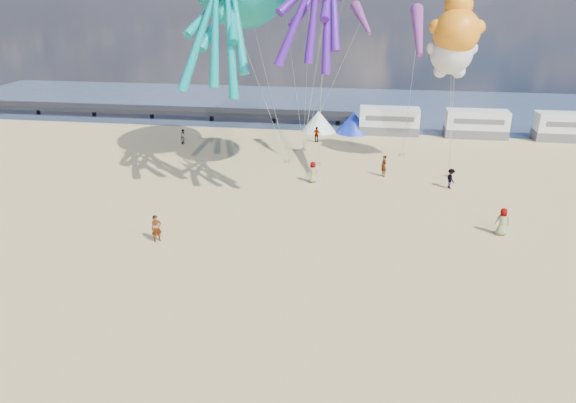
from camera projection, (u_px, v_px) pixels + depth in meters
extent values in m
plane|color=#D5BC7B|center=(276.00, 353.00, 22.72)|extent=(120.00, 120.00, 0.00)
plane|color=#32435F|center=(342.00, 106.00, 73.13)|extent=(120.00, 120.00, 0.00)
cube|color=black|center=(122.00, 109.00, 66.59)|extent=(60.00, 3.00, 0.50)
cube|color=silver|center=(389.00, 121.00, 57.98)|extent=(6.60, 2.50, 3.00)
cube|color=silver|center=(476.00, 124.00, 56.66)|extent=(6.60, 2.50, 3.00)
cube|color=silver|center=(568.00, 127.00, 55.33)|extent=(6.60, 2.50, 3.00)
cone|color=white|center=(318.00, 121.00, 59.22)|extent=(4.00, 4.00, 2.40)
cone|color=#1933CC|center=(353.00, 122.00, 58.66)|extent=(4.00, 4.00, 2.40)
imported|color=tan|center=(156.00, 228.00, 32.74)|extent=(0.78, 0.73, 1.79)
imported|color=#7F6659|center=(502.00, 222.00, 33.59)|extent=(0.69, 0.46, 1.88)
imported|color=#7F6659|center=(184.00, 137.00, 54.35)|extent=(0.51, 0.77, 1.57)
imported|color=#7F6659|center=(451.00, 179.00, 41.82)|extent=(0.85, 0.96, 1.65)
imported|color=#7F6659|center=(317.00, 135.00, 54.87)|extent=(1.25, 0.96, 1.71)
imported|color=#7F6659|center=(384.00, 166.00, 44.51)|extent=(1.23, 1.81, 1.88)
imported|color=#7F6659|center=(313.00, 172.00, 43.06)|extent=(0.79, 0.74, 1.82)
cube|color=gray|center=(287.00, 162.00, 48.44)|extent=(0.50, 0.35, 0.22)
cube|color=gray|center=(318.00, 164.00, 47.78)|extent=(0.50, 0.35, 0.22)
cube|color=gray|center=(449.00, 175.00, 44.80)|extent=(0.50, 0.35, 0.22)
cube|color=gray|center=(402.00, 154.00, 50.59)|extent=(0.50, 0.35, 0.22)
cube|color=gray|center=(303.00, 150.00, 52.21)|extent=(0.50, 0.35, 0.22)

